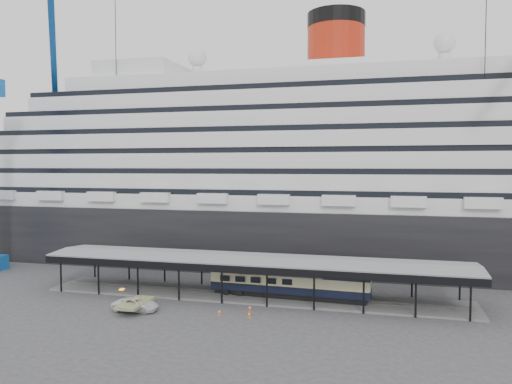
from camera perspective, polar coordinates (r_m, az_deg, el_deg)
ground at (r=62.33m, az=-1.60°, el=-13.01°), size 200.00×200.00×0.00m
cruise_ship at (r=91.09m, az=4.02°, el=3.72°), size 130.00×30.00×43.90m
platform_canopy at (r=66.41m, az=-0.39°, el=-9.90°), size 56.00×9.18×5.30m
port_truck at (r=62.20m, az=-13.61°, el=-12.40°), size 5.51×2.59×1.52m
pullman_carriage at (r=65.33m, az=3.80°, el=-10.02°), size 20.77×3.67×20.28m
traffic_cone_left at (r=59.12m, az=-4.20°, el=-13.56°), size 0.43×0.43×0.70m
traffic_cone_mid at (r=58.20m, az=-0.79°, el=-13.82°), size 0.43×0.43×0.70m
traffic_cone_right at (r=60.39m, az=-0.71°, el=-13.15°), size 0.50×0.50×0.78m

